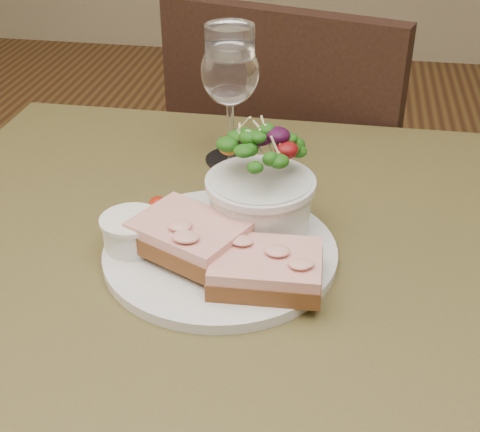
% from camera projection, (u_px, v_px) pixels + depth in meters
% --- Properties ---
extents(cafe_table, '(0.80, 0.80, 0.75)m').
position_uv_depth(cafe_table, '(222.00, 338.00, 0.77)').
color(cafe_table, '#433D1C').
rests_on(cafe_table, ground).
extents(chair_far, '(0.52, 0.52, 0.90)m').
position_uv_depth(chair_far, '(302.00, 265.00, 1.49)').
color(chair_far, black).
rests_on(chair_far, ground).
extents(dinner_plate, '(0.26, 0.26, 0.01)m').
position_uv_depth(dinner_plate, '(220.00, 252.00, 0.73)').
color(dinner_plate, silver).
rests_on(dinner_plate, cafe_table).
extents(sandwich_front, '(0.11, 0.09, 0.03)m').
position_uv_depth(sandwich_front, '(266.00, 268.00, 0.67)').
color(sandwich_front, '#442612').
rests_on(sandwich_front, dinner_plate).
extents(sandwich_back, '(0.14, 0.13, 0.03)m').
position_uv_depth(sandwich_back, '(189.00, 236.00, 0.70)').
color(sandwich_back, '#442612').
rests_on(sandwich_back, dinner_plate).
extents(ramekin, '(0.06, 0.06, 0.04)m').
position_uv_depth(ramekin, '(132.00, 230.00, 0.72)').
color(ramekin, white).
rests_on(ramekin, dinner_plate).
extents(salad_bowl, '(0.11, 0.11, 0.13)m').
position_uv_depth(salad_bowl, '(260.00, 180.00, 0.73)').
color(salad_bowl, silver).
rests_on(salad_bowl, dinner_plate).
extents(garnish, '(0.05, 0.04, 0.02)m').
position_uv_depth(garnish, '(167.00, 206.00, 0.79)').
color(garnish, '#0B390A').
rests_on(garnish, dinner_plate).
extents(wine_glass, '(0.08, 0.08, 0.18)m').
position_uv_depth(wine_glass, '(230.00, 76.00, 0.86)').
color(wine_glass, white).
rests_on(wine_glass, cafe_table).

